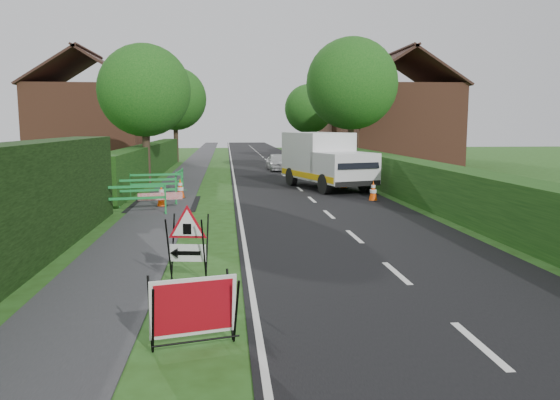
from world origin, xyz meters
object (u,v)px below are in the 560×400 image
triangle_sign (186,237)px  hatchback_car (278,162)px  works_van (325,159)px  red_rect_sign (194,308)px

triangle_sign → hatchback_car: 24.69m
works_van → red_rect_sign: bearing=-122.3°
red_rect_sign → triangle_sign: bearing=82.4°
triangle_sign → hatchback_car: triangle_sign is taller
triangle_sign → hatchback_car: bearing=89.8°
triangle_sign → works_van: size_ratio=0.20×
triangle_sign → works_van: bearing=79.3°
red_rect_sign → hatchback_car: 27.70m
red_rect_sign → triangle_sign: triangle_sign is taller
triangle_sign → works_van: 15.27m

